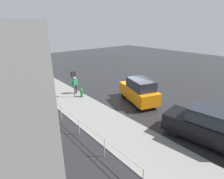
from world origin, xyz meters
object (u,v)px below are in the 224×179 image
at_px(fire_hydrant, 82,93).
at_px(sign_post, 74,81).
at_px(parked_sedan, 208,126).
at_px(moving_hatchback, 139,91).
at_px(pedestrian, 75,84).

distance_m(fire_hydrant, sign_post, 1.32).
height_order(parked_sedan, sign_post, sign_post).
bearing_deg(parked_sedan, sign_post, 13.34).
height_order(fire_hydrant, sign_post, sign_post).
distance_m(moving_hatchback, sign_post, 5.64).
distance_m(moving_hatchback, pedestrian, 5.94).
bearing_deg(sign_post, parked_sedan, -166.66).
relative_size(parked_sedan, fire_hydrant, 5.60).
xyz_separation_m(pedestrian, sign_post, (-0.76, 0.51, 0.62)).
distance_m(pedestrian, sign_post, 1.10).
height_order(moving_hatchback, fire_hydrant, moving_hatchback).
xyz_separation_m(parked_sedan, sign_post, (10.22, 2.42, 0.58)).
height_order(pedestrian, sign_post, sign_post).
xyz_separation_m(parked_sedan, fire_hydrant, (9.91, 1.90, -0.60)).
bearing_deg(fire_hydrant, sign_post, 59.10).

